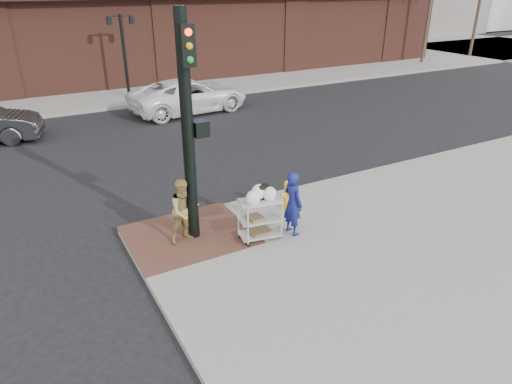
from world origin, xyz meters
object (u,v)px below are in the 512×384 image
pedestrian_tan (184,211)px  minivan_white (189,96)px  traffic_signal_pole (189,125)px  fire_hydrant (287,194)px  utility_cart (260,215)px  woman_blue (293,203)px  lamp_post (124,47)px

pedestrian_tan → minivan_white: (4.51, 11.23, -0.14)m
traffic_signal_pole → fire_hydrant: traffic_signal_pole is taller
utility_cart → woman_blue: bearing=-10.9°
pedestrian_tan → utility_cart: bearing=-35.4°
traffic_signal_pole → pedestrian_tan: traffic_signal_pole is taller
traffic_signal_pole → fire_hydrant: (2.64, 0.19, -2.28)m
pedestrian_tan → utility_cart: 1.71m
lamp_post → fire_hydrant: bearing=-89.4°
lamp_post → minivan_white: 4.81m
traffic_signal_pole → utility_cart: size_ratio=3.84×
lamp_post → traffic_signal_pole: (-2.48, -15.23, 0.21)m
traffic_signal_pole → lamp_post: bearing=80.8°
pedestrian_tan → lamp_post: bearing=70.1°
minivan_white → pedestrian_tan: bearing=152.7°
woman_blue → utility_cart: bearing=72.7°
lamp_post → fire_hydrant: lamp_post is taller
traffic_signal_pole → woman_blue: size_ratio=3.24×
woman_blue → traffic_signal_pole: bearing=58.6°
woman_blue → fire_hydrant: woman_blue is taller
fire_hydrant → pedestrian_tan: bearing=-175.0°
woman_blue → fire_hydrant: bearing=-33.8°
pedestrian_tan → fire_hydrant: bearing=-4.8°
woman_blue → pedestrian_tan: 2.48m
utility_cart → minivan_white: bearing=76.0°
traffic_signal_pole → utility_cart: (1.27, -0.80, -2.09)m
traffic_signal_pole → woman_blue: 2.96m
lamp_post → minivan_white: size_ratio=0.73×
woman_blue → fire_hydrant: size_ratio=1.95×
traffic_signal_pole → woman_blue: bearing=-25.0°
traffic_signal_pole → minivan_white: size_ratio=0.91×
lamp_post → traffic_signal_pole: traffic_signal_pole is taller
fire_hydrant → minivan_white: bearing=81.7°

